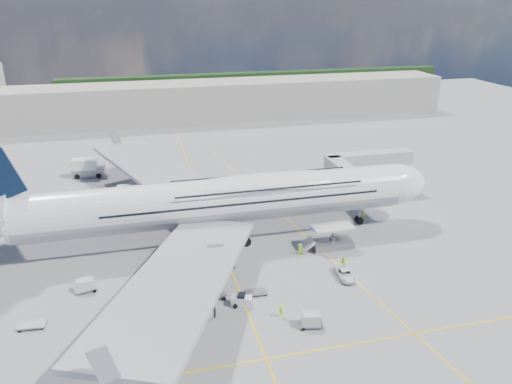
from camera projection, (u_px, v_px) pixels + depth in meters
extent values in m
plane|color=gray|center=(231.00, 269.00, 73.02)|extent=(300.00, 300.00, 0.00)
cube|color=yellow|center=(231.00, 269.00, 73.02)|extent=(0.25, 220.00, 0.01)
cube|color=yellow|center=(266.00, 359.00, 54.97)|extent=(120.00, 0.25, 0.01)
cube|color=yellow|center=(299.00, 230.00, 85.22)|extent=(14.16, 99.06, 0.01)
cylinder|color=white|center=(217.00, 201.00, 79.55)|extent=(62.00, 7.20, 7.20)
cylinder|color=#9EA0A5|center=(217.00, 202.00, 79.61)|extent=(60.76, 7.13, 7.13)
ellipsoid|color=white|center=(266.00, 185.00, 80.64)|extent=(36.00, 6.84, 3.76)
ellipsoid|color=white|center=(393.00, 184.00, 86.58)|extent=(11.52, 7.20, 7.20)
ellipsoid|color=black|center=(411.00, 180.00, 87.09)|extent=(3.84, 4.16, 1.44)
cube|color=#999EA3|center=(159.00, 172.00, 96.23)|extent=(25.49, 39.15, 3.35)
cube|color=#999EA3|center=(181.00, 278.00, 60.13)|extent=(25.49, 39.15, 3.35)
cylinder|color=#B7BABF|center=(190.00, 195.00, 91.47)|extent=(5.20, 3.50, 3.50)
cylinder|color=#B7BABF|center=(161.00, 178.00, 99.93)|extent=(5.20, 3.50, 3.50)
cylinder|color=#B7BABF|center=(212.00, 261.00, 68.91)|extent=(5.20, 3.50, 3.50)
cylinder|color=#B7BABF|center=(189.00, 308.00, 58.42)|extent=(5.20, 3.50, 3.50)
cylinder|color=gray|center=(360.00, 212.00, 86.91)|extent=(0.44, 0.44, 3.80)
cylinder|color=black|center=(359.00, 220.00, 87.47)|extent=(1.30, 0.90, 1.30)
cylinder|color=gray|center=(218.00, 227.00, 81.24)|extent=(0.56, 0.56, 3.80)
cylinder|color=black|center=(215.00, 227.00, 84.66)|extent=(1.50, 0.90, 1.50)
cube|color=#B7B7BC|center=(342.00, 170.00, 92.87)|extent=(3.00, 10.00, 2.60)
cube|color=#B7B7BC|center=(369.00, 159.00, 99.20)|extent=(18.00, 3.00, 2.60)
cylinder|color=gray|center=(344.00, 181.00, 97.33)|extent=(0.80, 0.80, 7.10)
cylinder|color=black|center=(343.00, 196.00, 98.47)|extent=(0.90, 0.80, 0.90)
cylinder|color=gray|center=(403.00, 172.00, 102.31)|extent=(1.00, 1.00, 7.10)
cube|color=gray|center=(402.00, 187.00, 103.46)|extent=(2.00, 2.00, 0.80)
cylinder|color=#B7B7BC|center=(350.00, 177.00, 89.44)|extent=(3.60, 3.60, 2.80)
cube|color=silver|center=(333.00, 227.00, 78.21)|extent=(6.50, 3.20, 0.35)
cube|color=gray|center=(332.00, 244.00, 79.29)|extent=(6.50, 3.20, 1.10)
cube|color=gray|center=(332.00, 235.00, 78.74)|extent=(0.22, 1.99, 3.00)
cylinder|color=black|center=(319.00, 250.00, 77.69)|extent=(0.70, 0.30, 0.70)
cube|color=silver|center=(307.00, 244.00, 78.17)|extent=(2.16, 2.60, 1.60)
cube|color=#B2AD9E|center=(171.00, 103.00, 156.55)|extent=(180.00, 16.00, 12.00)
cube|color=#193814|center=(258.00, 82.00, 206.96)|extent=(160.00, 6.00, 8.00)
cube|color=gray|center=(86.00, 289.00, 67.47)|extent=(3.14, 2.13, 0.17)
cylinder|color=black|center=(77.00, 293.00, 66.74)|extent=(0.42, 0.17, 0.42)
cylinder|color=black|center=(95.00, 286.00, 68.30)|extent=(0.42, 0.17, 0.42)
cube|color=silver|center=(85.00, 284.00, 67.19)|extent=(2.37, 1.87, 1.43)
cube|color=gray|center=(113.00, 343.00, 56.98)|extent=(2.89, 1.79, 0.16)
cylinder|color=black|center=(103.00, 349.00, 56.29)|extent=(0.40, 0.16, 0.40)
cylinder|color=black|center=(123.00, 340.00, 57.76)|extent=(0.40, 0.16, 0.40)
cube|color=silver|center=(112.00, 338.00, 56.72)|extent=(2.15, 1.61, 1.36)
cube|color=gray|center=(213.00, 296.00, 65.69)|extent=(3.87, 3.00, 0.21)
cylinder|color=black|center=(203.00, 302.00, 64.82)|extent=(0.50, 0.21, 0.50)
cylinder|color=black|center=(222.00, 293.00, 66.68)|extent=(0.50, 0.21, 0.50)
cube|color=gray|center=(32.00, 325.00, 60.10)|extent=(3.34, 1.97, 0.19)
cylinder|color=black|center=(19.00, 330.00, 59.28)|extent=(0.47, 0.19, 0.47)
cylinder|color=black|center=(44.00, 321.00, 61.02)|extent=(0.47, 0.19, 0.47)
cube|color=gray|center=(311.00, 324.00, 60.24)|extent=(3.17, 2.14, 0.17)
cylinder|color=black|center=(303.00, 329.00, 59.50)|extent=(0.43, 0.17, 0.43)
cylinder|color=black|center=(318.00, 321.00, 61.08)|extent=(0.43, 0.17, 0.43)
cube|color=silver|center=(311.00, 319.00, 59.96)|extent=(2.39, 1.88, 1.45)
cube|color=gray|center=(256.00, 292.00, 66.78)|extent=(3.10, 1.81, 0.18)
cylinder|color=black|center=(248.00, 296.00, 66.02)|extent=(0.44, 0.18, 0.44)
cylinder|color=black|center=(263.00, 289.00, 67.64)|extent=(0.44, 0.18, 0.44)
cube|color=white|center=(242.00, 301.00, 64.31)|extent=(2.90, 2.06, 1.22)
cube|color=black|center=(241.00, 296.00, 64.04)|extent=(1.27, 1.39, 0.47)
cylinder|color=black|center=(235.00, 306.00, 63.76)|extent=(0.60, 0.24, 0.60)
cylinder|color=black|center=(248.00, 300.00, 65.12)|extent=(0.60, 0.24, 0.60)
cube|color=gray|center=(134.00, 199.00, 95.63)|extent=(6.29, 2.68, 1.89)
cube|color=white|center=(130.00, 191.00, 94.82)|extent=(4.69, 2.66, 2.08)
cube|color=white|center=(146.00, 194.00, 95.85)|extent=(1.84, 2.28, 1.51)
cube|color=black|center=(150.00, 193.00, 95.93)|extent=(0.27, 1.90, 0.85)
cylinder|color=black|center=(146.00, 202.00, 95.27)|extent=(1.04, 0.33, 1.04)
cylinder|color=black|center=(123.00, 200.00, 96.29)|extent=(1.04, 0.33, 1.04)
cube|color=#E75F0C|center=(130.00, 194.00, 95.06)|extent=(4.74, 2.71, 0.47)
cube|color=gray|center=(89.00, 172.00, 109.97)|extent=(6.96, 3.16, 2.07)
cube|color=white|center=(84.00, 164.00, 109.09)|extent=(5.21, 3.08, 2.28)
cube|color=white|center=(100.00, 167.00, 110.22)|extent=(2.10, 2.56, 1.66)
cube|color=black|center=(104.00, 166.00, 110.31)|extent=(0.36, 2.08, 0.93)
cylinder|color=black|center=(99.00, 175.00, 109.58)|extent=(1.14, 0.36, 1.14)
cylinder|color=black|center=(78.00, 173.00, 110.70)|extent=(1.14, 0.36, 1.14)
imported|color=white|center=(345.00, 274.00, 70.54)|extent=(2.33, 4.61, 1.25)
imported|color=#DBEF19|center=(364.00, 215.00, 88.84)|extent=(0.77, 0.69, 1.76)
imported|color=#CBFE1A|center=(343.00, 264.00, 72.47)|extent=(1.19, 1.06, 2.01)
imported|color=#C4E117|center=(148.00, 291.00, 65.89)|extent=(0.89, 1.14, 1.81)
imported|color=#B5FF1A|center=(300.00, 249.00, 77.10)|extent=(0.80, 0.98, 1.74)
imported|color=#C3FF1A|center=(281.00, 311.00, 61.85)|extent=(1.09, 0.65, 1.66)
cone|color=#E75F0C|center=(388.00, 204.00, 94.89)|extent=(0.50, 0.50, 0.64)
cube|color=#E75F0C|center=(388.00, 206.00, 95.00)|extent=(0.43, 0.43, 0.03)
cone|color=#E75F0C|center=(155.00, 212.00, 91.77)|extent=(0.44, 0.44, 0.56)
cube|color=#E75F0C|center=(155.00, 213.00, 91.86)|extent=(0.38, 0.38, 0.03)
cone|color=#E75F0C|center=(149.00, 196.00, 99.16)|extent=(0.43, 0.43, 0.55)
cube|color=#E75F0C|center=(149.00, 197.00, 99.25)|extent=(0.37, 0.37, 0.03)
cone|color=#E75F0C|center=(126.00, 314.00, 62.27)|extent=(0.47, 0.47, 0.59)
cube|color=#E75F0C|center=(126.00, 316.00, 62.38)|extent=(0.40, 0.40, 0.03)
cone|color=#E75F0C|center=(198.00, 323.00, 60.50)|extent=(0.42, 0.42, 0.53)
cube|color=#E75F0C|center=(198.00, 325.00, 60.60)|extent=(0.36, 0.36, 0.03)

